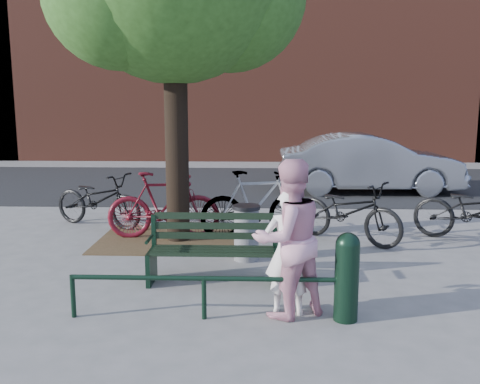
{
  "coord_description": "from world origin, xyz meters",
  "views": [
    {
      "loc": [
        0.61,
        -6.92,
        2.48
      ],
      "look_at": [
        0.33,
        1.0,
        1.08
      ],
      "focal_mm": 40.0,
      "sensor_mm": 36.0,
      "label": 1
    }
  ],
  "objects_px": {
    "parked_car": "(370,163)",
    "bollard": "(347,274)",
    "bicycle_c": "(348,211)",
    "park_bench": "(213,247)",
    "person_left": "(288,252)",
    "litter_bin": "(246,232)",
    "person_right": "(288,239)"
  },
  "relations": [
    {
      "from": "parked_car",
      "to": "bollard",
      "type": "bearing_deg",
      "value": 166.13
    },
    {
      "from": "bollard",
      "to": "bicycle_c",
      "type": "bearing_deg",
      "value": 80.64
    },
    {
      "from": "park_bench",
      "to": "person_left",
      "type": "bearing_deg",
      "value": -48.57
    },
    {
      "from": "park_bench",
      "to": "litter_bin",
      "type": "xyz_separation_m",
      "value": [
        0.43,
        1.0,
        -0.04
      ]
    },
    {
      "from": "person_right",
      "to": "bicycle_c",
      "type": "height_order",
      "value": "person_right"
    },
    {
      "from": "person_right",
      "to": "bicycle_c",
      "type": "xyz_separation_m",
      "value": [
        1.21,
        3.25,
        -0.37
      ]
    },
    {
      "from": "bollard",
      "to": "litter_bin",
      "type": "bearing_deg",
      "value": 117.59
    },
    {
      "from": "litter_bin",
      "to": "bollard",
      "type": "bearing_deg",
      "value": -62.41
    },
    {
      "from": "person_left",
      "to": "parked_car",
      "type": "height_order",
      "value": "parked_car"
    },
    {
      "from": "person_right",
      "to": "litter_bin",
      "type": "bearing_deg",
      "value": -105.2
    },
    {
      "from": "person_right",
      "to": "bollard",
      "type": "relative_size",
      "value": 1.79
    },
    {
      "from": "park_bench",
      "to": "bicycle_c",
      "type": "distance_m",
      "value": 3.03
    },
    {
      "from": "bollard",
      "to": "litter_bin",
      "type": "xyz_separation_m",
      "value": [
        -1.17,
        2.25,
        -0.11
      ]
    },
    {
      "from": "litter_bin",
      "to": "park_bench",
      "type": "bearing_deg",
      "value": -113.16
    },
    {
      "from": "person_right",
      "to": "litter_bin",
      "type": "xyz_separation_m",
      "value": [
        -0.52,
        2.12,
        -0.47
      ]
    },
    {
      "from": "bollard",
      "to": "litter_bin",
      "type": "height_order",
      "value": "bollard"
    },
    {
      "from": "person_right",
      "to": "litter_bin",
      "type": "distance_m",
      "value": 2.24
    },
    {
      "from": "person_left",
      "to": "bollard",
      "type": "xyz_separation_m",
      "value": [
        0.65,
        -0.17,
        -0.19
      ]
    },
    {
      "from": "park_bench",
      "to": "parked_car",
      "type": "relative_size",
      "value": 0.37
    },
    {
      "from": "bicycle_c",
      "to": "parked_car",
      "type": "xyz_separation_m",
      "value": [
        1.38,
        5.0,
        0.23
      ]
    },
    {
      "from": "park_bench",
      "to": "bollard",
      "type": "xyz_separation_m",
      "value": [
        1.6,
        -1.25,
        0.07
      ]
    },
    {
      "from": "park_bench",
      "to": "bicycle_c",
      "type": "height_order",
      "value": "bicycle_c"
    },
    {
      "from": "person_left",
      "to": "parked_car",
      "type": "distance_m",
      "value": 8.6
    },
    {
      "from": "person_right",
      "to": "bollard",
      "type": "height_order",
      "value": "person_right"
    },
    {
      "from": "person_left",
      "to": "bollard",
      "type": "distance_m",
      "value": 0.7
    },
    {
      "from": "litter_bin",
      "to": "parked_car",
      "type": "height_order",
      "value": "parked_car"
    },
    {
      "from": "park_bench",
      "to": "bicycle_c",
      "type": "relative_size",
      "value": 0.84
    },
    {
      "from": "bollard",
      "to": "bicycle_c",
      "type": "relative_size",
      "value": 0.49
    },
    {
      "from": "person_left",
      "to": "litter_bin",
      "type": "height_order",
      "value": "person_left"
    },
    {
      "from": "person_right",
      "to": "person_left",
      "type": "bearing_deg",
      "value": -119.06
    },
    {
      "from": "park_bench",
      "to": "litter_bin",
      "type": "distance_m",
      "value": 1.08
    },
    {
      "from": "park_bench",
      "to": "litter_bin",
      "type": "relative_size",
      "value": 2.02
    }
  ]
}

